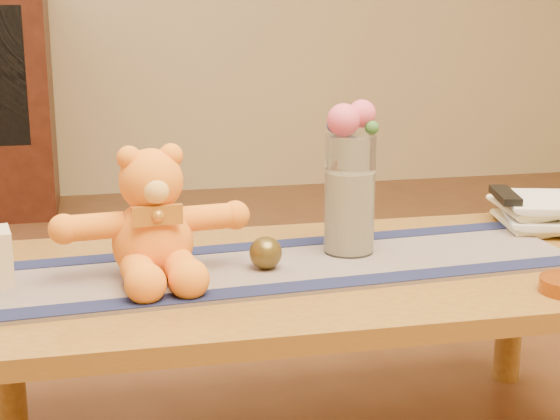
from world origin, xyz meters
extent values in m
cube|color=brown|center=(0.00, 0.00, 0.43)|extent=(1.40, 0.70, 0.04)
cylinder|color=brown|center=(-0.64, 0.29, 0.21)|extent=(0.07, 0.07, 0.41)
cylinder|color=brown|center=(0.64, 0.29, 0.21)|extent=(0.07, 0.07, 0.41)
cube|color=#181D45|center=(-0.01, 0.01, 0.45)|extent=(1.22, 0.43, 0.01)
cube|color=#151A3F|center=(0.00, -0.13, 0.46)|extent=(1.20, 0.14, 0.00)
cube|color=#151A3F|center=(-0.02, 0.16, 0.46)|extent=(1.20, 0.14, 0.00)
cylinder|color=silver|center=(0.12, 0.07, 0.59)|extent=(0.11, 0.11, 0.26)
cylinder|color=beige|center=(0.12, 0.07, 0.55)|extent=(0.09, 0.09, 0.18)
sphere|color=#E35073|center=(0.10, 0.06, 0.75)|extent=(0.07, 0.07, 0.07)
sphere|color=#E35073|center=(0.15, 0.07, 0.76)|extent=(0.06, 0.06, 0.06)
sphere|color=#464493|center=(0.13, 0.10, 0.75)|extent=(0.04, 0.04, 0.04)
sphere|color=#464493|center=(0.09, 0.09, 0.74)|extent=(0.04, 0.04, 0.04)
sphere|color=#33662D|center=(0.16, 0.05, 0.74)|extent=(0.03, 0.03, 0.03)
sphere|color=brown|center=(-0.08, -0.01, 0.49)|extent=(0.09, 0.09, 0.07)
imported|color=#F3EABC|center=(0.56, 0.21, 0.46)|extent=(0.20, 0.25, 0.02)
imported|color=#F3EABC|center=(0.56, 0.20, 0.48)|extent=(0.23, 0.26, 0.02)
imported|color=#F3EABC|center=(0.55, 0.21, 0.50)|extent=(0.19, 0.24, 0.02)
imported|color=#F3EABC|center=(0.56, 0.20, 0.52)|extent=(0.22, 0.26, 0.02)
cube|color=black|center=(0.55, 0.20, 0.54)|extent=(0.08, 0.17, 0.02)
camera|label=1|loc=(-0.42, -1.66, 1.01)|focal=54.92mm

